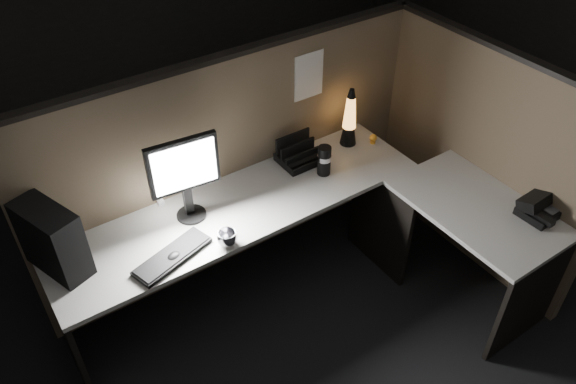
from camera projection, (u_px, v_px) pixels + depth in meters
floor at (318, 338)px, 3.46m from camera, size 6.00×6.00×0.00m
room_shell at (330, 112)px, 2.43m from camera, size 6.00×6.00×6.00m
partition_back at (235, 166)px, 3.58m from camera, size 2.66×0.06×1.50m
partition_right at (477, 160)px, 3.63m from camera, size 0.06×1.66×1.50m
desk at (320, 235)px, 3.33m from camera, size 2.60×1.60×0.73m
pc_tower at (52, 239)px, 2.82m from camera, size 0.28×0.40×0.39m
monitor at (184, 172)px, 3.06m from camera, size 0.40×0.17×0.52m
keyboard at (172, 256)px, 2.98m from camera, size 0.47×0.27×0.02m
mouse at (174, 257)px, 2.96m from camera, size 0.11×0.10×0.04m
clip_lamp at (162, 193)px, 3.21m from camera, size 0.04×0.16×0.21m
organizer at (298, 155)px, 3.63m from camera, size 0.26×0.23×0.19m
lava_lamp at (349, 121)px, 3.71m from camera, size 0.11×0.11×0.41m
travel_mug at (324, 161)px, 3.49m from camera, size 0.09×0.09×0.20m
steel_mug at (227, 238)px, 3.04m from camera, size 0.13×0.13×0.09m
figurine at (373, 138)px, 3.79m from camera, size 0.05×0.05×0.05m
pinned_paper at (309, 76)px, 3.48m from camera, size 0.21×0.00×0.31m
desk_phone at (538, 207)px, 3.22m from camera, size 0.23×0.24×0.13m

